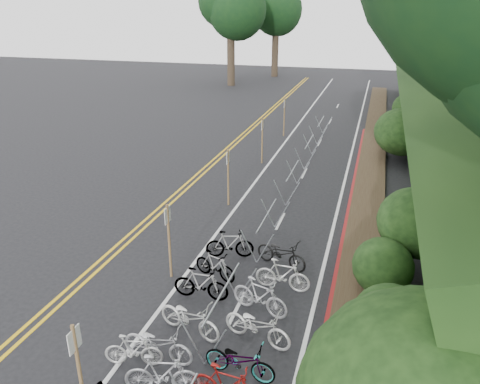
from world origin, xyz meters
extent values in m
cube|color=gold|center=(-2.15, 10.00, 0.00)|extent=(0.12, 80.00, 0.01)
cube|color=gold|center=(-1.85, 10.00, 0.00)|extent=(0.12, 80.00, 0.01)
cube|color=silver|center=(1.00, 10.00, 0.00)|extent=(0.12, 80.00, 0.01)
cube|color=silver|center=(5.20, 10.00, 0.00)|extent=(0.12, 80.00, 0.01)
cube|color=silver|center=(3.10, 4.00, 0.00)|extent=(0.10, 1.60, 0.01)
cube|color=silver|center=(3.10, 10.00, 0.00)|extent=(0.10, 1.60, 0.01)
cube|color=silver|center=(3.10, 16.00, 0.00)|extent=(0.10, 1.60, 0.01)
cube|color=silver|center=(3.10, 22.00, 0.00)|extent=(0.10, 1.60, 0.01)
cube|color=silver|center=(3.10, 28.00, 0.00)|extent=(0.10, 1.60, 0.01)
cube|color=silver|center=(3.10, 34.00, 0.00)|extent=(0.10, 1.60, 0.01)
cube|color=maroon|center=(5.70, 12.00, 0.05)|extent=(0.25, 28.00, 0.10)
cube|color=#382819|center=(6.40, 22.00, 0.08)|extent=(1.40, 44.00, 0.16)
ellipsoid|color=#284C19|center=(7.20, 3.00, 1.04)|extent=(2.00, 2.80, 1.60)
ellipsoid|color=#284C19|center=(8.00, 8.00, 1.55)|extent=(2.60, 3.64, 2.08)
ellipsoid|color=#284C19|center=(9.20, 14.00, 1.99)|extent=(2.20, 3.08, 1.76)
ellipsoid|color=#284C19|center=(7.80, 20.00, 1.56)|extent=(3.00, 4.20, 2.40)
ellipsoid|color=#284C19|center=(8.50, 26.00, 1.73)|extent=(2.40, 3.36, 1.92)
ellipsoid|color=#284C19|center=(9.80, 30.00, 2.41)|extent=(2.80, 3.92, 2.24)
ellipsoid|color=#284C19|center=(7.00, 6.00, 0.90)|extent=(1.80, 2.52, 1.44)
ellipsoid|color=#284C19|center=(10.00, 18.00, 2.60)|extent=(3.20, 4.48, 2.56)
cylinder|color=#2D2319|center=(-9.00, 42.00, 2.83)|extent=(0.80, 0.80, 5.66)
ellipsoid|color=black|center=(-9.00, 42.00, 7.98)|extent=(7.74, 7.74, 7.35)
cylinder|color=#2D2319|center=(-6.00, 50.00, 2.61)|extent=(0.78, 0.78, 5.22)
ellipsoid|color=black|center=(-6.00, 50.00, 7.25)|extent=(6.77, 6.77, 6.43)
cylinder|color=#9397A0|center=(3.00, 3.00, 1.15)|extent=(0.05, 3.00, 0.05)
cylinder|color=#9397A0|center=(2.72, 1.60, 0.57)|extent=(0.58, 0.04, 1.13)
cylinder|color=#9397A0|center=(3.28, 1.60, 0.57)|extent=(0.58, 0.04, 1.13)
cylinder|color=#9397A0|center=(2.72, 4.40, 0.57)|extent=(0.58, 0.04, 1.13)
cylinder|color=#9397A0|center=(3.28, 4.40, 0.57)|extent=(0.58, 0.04, 1.13)
cylinder|color=#9397A0|center=(3.00, 8.00, 1.15)|extent=(0.05, 3.00, 0.05)
cylinder|color=#9397A0|center=(2.72, 6.60, 0.57)|extent=(0.58, 0.04, 1.13)
cylinder|color=#9397A0|center=(3.28, 6.60, 0.57)|extent=(0.58, 0.04, 1.13)
cylinder|color=#9397A0|center=(2.72, 9.40, 0.57)|extent=(0.58, 0.04, 1.13)
cylinder|color=#9397A0|center=(3.28, 9.40, 0.57)|extent=(0.58, 0.04, 1.13)
cylinder|color=#9397A0|center=(3.00, 13.00, 1.15)|extent=(0.05, 3.00, 0.05)
cylinder|color=#9397A0|center=(2.72, 11.60, 0.57)|extent=(0.58, 0.04, 1.13)
cylinder|color=#9397A0|center=(3.28, 11.60, 0.57)|extent=(0.58, 0.04, 1.13)
cylinder|color=#9397A0|center=(2.72, 14.40, 0.57)|extent=(0.58, 0.04, 1.13)
cylinder|color=#9397A0|center=(3.28, 14.40, 0.57)|extent=(0.58, 0.04, 1.13)
cylinder|color=#9397A0|center=(3.00, 18.00, 1.15)|extent=(0.05, 3.00, 0.05)
cylinder|color=#9397A0|center=(2.72, 16.60, 0.57)|extent=(0.58, 0.04, 1.13)
cylinder|color=#9397A0|center=(3.28, 16.60, 0.57)|extent=(0.58, 0.04, 1.13)
cylinder|color=#9397A0|center=(2.72, 19.40, 0.57)|extent=(0.58, 0.04, 1.13)
cylinder|color=#9397A0|center=(3.28, 19.40, 0.57)|extent=(0.58, 0.04, 1.13)
cylinder|color=#9397A0|center=(3.00, 23.00, 1.15)|extent=(0.05, 3.00, 0.05)
cylinder|color=#9397A0|center=(2.72, 21.60, 0.57)|extent=(0.58, 0.04, 1.13)
cylinder|color=#9397A0|center=(3.28, 21.60, 0.57)|extent=(0.58, 0.04, 1.13)
cylinder|color=#9397A0|center=(2.72, 24.40, 0.57)|extent=(0.58, 0.04, 1.13)
cylinder|color=#9397A0|center=(3.28, 24.40, 0.57)|extent=(0.58, 0.04, 1.13)
cylinder|color=brown|center=(1.09, -0.48, 1.14)|extent=(0.08, 0.08, 2.27)
cube|color=silver|center=(1.09, -0.48, 1.92)|extent=(0.02, 0.40, 0.50)
cylinder|color=brown|center=(0.60, 5.00, 1.25)|extent=(0.08, 0.08, 2.50)
cube|color=silver|center=(0.60, 5.00, 2.15)|extent=(0.02, 0.40, 0.50)
cylinder|color=brown|center=(0.60, 11.00, 1.25)|extent=(0.08, 0.08, 2.50)
cube|color=silver|center=(0.60, 11.00, 2.15)|extent=(0.02, 0.40, 0.50)
cylinder|color=brown|center=(0.60, 17.00, 1.25)|extent=(0.08, 0.08, 2.50)
cube|color=silver|center=(0.60, 17.00, 2.15)|extent=(0.02, 0.40, 0.50)
cylinder|color=brown|center=(0.60, 23.00, 1.25)|extent=(0.08, 0.08, 2.50)
cube|color=silver|center=(0.60, 23.00, 2.15)|extent=(0.02, 0.40, 0.50)
imported|color=beige|center=(1.39, 1.11, 0.43)|extent=(0.71, 1.48, 0.86)
imported|color=#9E9EA3|center=(2.43, 0.51, 0.51)|extent=(0.87, 1.78, 1.03)
imported|color=#9E9EA3|center=(1.87, 1.44, 0.48)|extent=(0.71, 1.85, 0.96)
imported|color=slate|center=(3.92, 1.48, 0.46)|extent=(0.77, 1.78, 0.91)
imported|color=beige|center=(2.23, 2.58, 0.50)|extent=(1.13, 1.99, 0.99)
imported|color=beige|center=(4.01, 2.76, 0.49)|extent=(1.11, 1.99, 0.99)
imported|color=slate|center=(1.95, 4.14, 0.50)|extent=(0.53, 1.68, 1.00)
imported|color=#9E9EA3|center=(3.77, 3.98, 0.53)|extent=(0.98, 1.82, 1.05)
imported|color=slate|center=(1.98, 5.31, 0.46)|extent=(0.92, 1.60, 0.93)
imported|color=beige|center=(4.14, 5.28, 0.51)|extent=(0.52, 1.70, 1.01)
imported|color=slate|center=(2.02, 6.71, 0.50)|extent=(0.90, 1.71, 0.99)
imported|color=black|center=(3.83, 6.61, 0.49)|extent=(1.24, 1.96, 0.97)
camera|label=1|loc=(6.34, -6.72, 8.06)|focal=35.00mm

